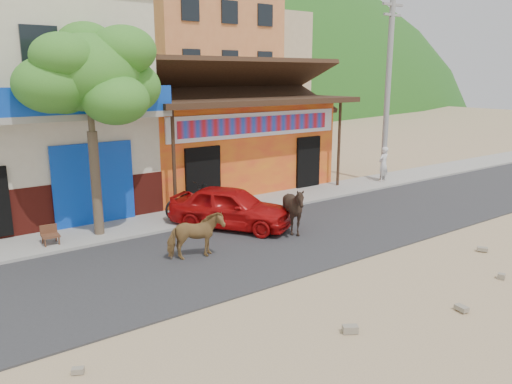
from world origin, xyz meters
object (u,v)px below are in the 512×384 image
at_px(cafe_chair_left, 50,227).
at_px(utility_pole, 388,88).
at_px(cow_tan, 196,236).
at_px(pedestrian, 383,164).
at_px(cow_dark, 294,210).
at_px(red_car, 231,207).
at_px(tree, 92,131).
at_px(scooter, 188,200).

bearing_deg(cafe_chair_left, utility_pole, 3.82).
xyz_separation_m(cow_tan, pedestrian, (11.20, 3.29, 0.23)).
bearing_deg(cow_dark, utility_pole, 89.88).
xyz_separation_m(cow_dark, pedestrian, (7.85, 3.23, 0.09)).
bearing_deg(cafe_chair_left, cow_tan, -45.64).
distance_m(cow_tan, red_car, 2.78).
relative_size(pedestrian, cafe_chair_left, 1.57).
relative_size(tree, pedestrian, 3.97).
height_order(red_car, cafe_chair_left, red_car).
bearing_deg(scooter, utility_pole, -101.65).
height_order(scooter, pedestrian, pedestrian).
bearing_deg(red_car, utility_pole, -23.36).
height_order(tree, cow_tan, tree).
distance_m(cow_dark, pedestrian, 8.48).
distance_m(utility_pole, red_car, 9.97).
relative_size(tree, cafe_chair_left, 6.25).
height_order(utility_pole, scooter, utility_pole).
height_order(red_car, scooter, red_car).
bearing_deg(cow_tan, pedestrian, -61.60).
distance_m(tree, pedestrian, 12.80).
xyz_separation_m(utility_pole, scooter, (-9.70, 0.05, -3.49)).
bearing_deg(utility_pole, scooter, 179.72).
distance_m(scooter, cafe_chair_left, 4.52).
distance_m(cow_tan, cafe_chair_left, 4.20).
height_order(cow_dark, pedestrian, pedestrian).
distance_m(utility_pole, cow_tan, 12.41).
relative_size(tree, cow_tan, 4.20).
xyz_separation_m(pedestrian, cafe_chair_left, (-14.00, -0.17, -0.28)).
relative_size(cow_dark, cafe_chair_left, 1.55).
xyz_separation_m(cow_tan, scooter, (1.70, 3.50, -0.02)).
distance_m(tree, utility_pole, 12.84).
relative_size(tree, utility_pole, 0.75).
relative_size(cow_dark, pedestrian, 0.98).
bearing_deg(pedestrian, red_car, 2.68).
distance_m(cow_tan, scooter, 3.89).
bearing_deg(cafe_chair_left, cow_dark, -23.98).
bearing_deg(cafe_chair_left, red_car, -13.39).
xyz_separation_m(cow_tan, cafe_chair_left, (-2.80, 3.12, -0.04)).
bearing_deg(pedestrian, cafe_chair_left, -6.65).
xyz_separation_m(tree, utility_pole, (12.80, 0.20, 1.00)).
xyz_separation_m(tree, pedestrian, (12.60, 0.03, -2.24)).
distance_m(red_car, pedestrian, 9.14).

